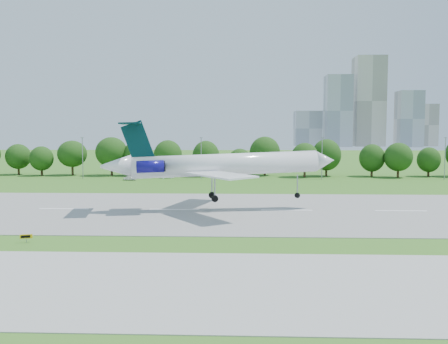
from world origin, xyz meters
TOP-DOWN VIEW (x-y plane):
  - ground at (0.00, 0.00)m, footprint 600.00×600.00m
  - runway at (0.00, 25.00)m, footprint 400.00×45.00m
  - taxiway at (0.00, -18.00)m, footprint 400.00×23.00m
  - tree_line at (0.00, 92.00)m, footprint 288.40×8.40m
  - light_poles at (-2.50, 82.00)m, footprint 175.90×0.25m
  - skyline at (100.16, 390.61)m, footprint 127.00×52.00m
  - airliner at (-12.90, 24.66)m, footprint 41.63×30.02m
  - taxi_sign_left at (-35.13, -1.69)m, footprint 1.50×0.61m
  - service_vehicle_a at (-30.27, 83.50)m, footprint 4.22×2.59m
  - service_vehicle_b at (-39.93, 77.16)m, footprint 3.71×1.63m

SIDE VIEW (x-z plane):
  - ground at x=0.00m, z-range 0.00..0.00m
  - runway at x=0.00m, z-range 0.00..0.08m
  - taxiway at x=0.00m, z-range 0.00..0.08m
  - service_vehicle_b at x=-39.93m, z-range 0.00..1.24m
  - service_vehicle_a at x=-30.27m, z-range 0.00..1.31m
  - taxi_sign_left at x=-35.13m, z-range 0.25..1.32m
  - tree_line at x=0.00m, z-range 0.99..11.39m
  - light_poles at x=-2.50m, z-range 0.24..12.43m
  - airliner at x=-12.90m, z-range 1.23..15.34m
  - skyline at x=100.16m, z-range -9.54..70.46m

